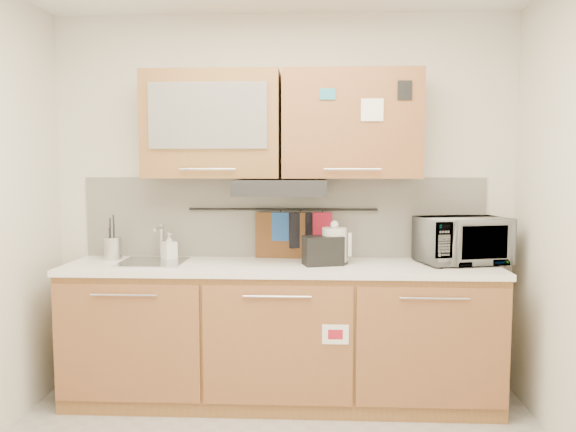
# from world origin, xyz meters

# --- Properties ---
(wall_back) EXTENTS (3.20, 0.00, 3.20)m
(wall_back) POSITION_xyz_m (0.00, 1.50, 1.30)
(wall_back) COLOR silver
(wall_back) RESTS_ON ground
(base_cabinet) EXTENTS (2.80, 0.64, 0.88)m
(base_cabinet) POSITION_xyz_m (0.00, 1.19, 0.41)
(base_cabinet) COLOR #996436
(base_cabinet) RESTS_ON floor
(countertop) EXTENTS (2.82, 0.62, 0.04)m
(countertop) POSITION_xyz_m (0.00, 1.19, 0.90)
(countertop) COLOR white
(countertop) RESTS_ON base_cabinet
(backsplash) EXTENTS (2.80, 0.02, 0.56)m
(backsplash) POSITION_xyz_m (0.00, 1.49, 1.20)
(backsplash) COLOR silver
(backsplash) RESTS_ON countertop
(upper_cabinets) EXTENTS (1.82, 0.37, 0.70)m
(upper_cabinets) POSITION_xyz_m (-0.00, 1.32, 1.83)
(upper_cabinets) COLOR #996436
(upper_cabinets) RESTS_ON wall_back
(range_hood) EXTENTS (0.60, 0.46, 0.10)m
(range_hood) POSITION_xyz_m (0.00, 1.25, 1.42)
(range_hood) COLOR black
(range_hood) RESTS_ON upper_cabinets
(sink) EXTENTS (0.42, 0.40, 0.26)m
(sink) POSITION_xyz_m (-0.85, 1.21, 0.92)
(sink) COLOR silver
(sink) RESTS_ON countertop
(utensil_rail) EXTENTS (1.30, 0.02, 0.02)m
(utensil_rail) POSITION_xyz_m (0.00, 1.45, 1.26)
(utensil_rail) COLOR black
(utensil_rail) RESTS_ON backsplash
(utensil_crock) EXTENTS (0.15, 0.15, 0.31)m
(utensil_crock) POSITION_xyz_m (-1.16, 1.32, 1.00)
(utensil_crock) COLOR silver
(utensil_crock) RESTS_ON countertop
(kettle) EXTENTS (0.21, 0.18, 0.29)m
(kettle) POSITION_xyz_m (0.35, 1.23, 1.03)
(kettle) COLOR silver
(kettle) RESTS_ON countertop
(toaster) EXTENTS (0.28, 0.21, 0.19)m
(toaster) POSITION_xyz_m (0.28, 1.17, 1.02)
(toaster) COLOR black
(toaster) RESTS_ON countertop
(microwave) EXTENTS (0.63, 0.50, 0.30)m
(microwave) POSITION_xyz_m (1.19, 1.28, 1.07)
(microwave) COLOR #999999
(microwave) RESTS_ON countertop
(soap_bottle) EXTENTS (0.12, 0.12, 0.19)m
(soap_bottle) POSITION_xyz_m (-0.77, 1.32, 1.01)
(soap_bottle) COLOR #999999
(soap_bottle) RESTS_ON countertop
(cutting_board) EXTENTS (0.35, 0.06, 0.43)m
(cutting_board) POSITION_xyz_m (-0.02, 1.44, 1.02)
(cutting_board) COLOR brown
(cutting_board) RESTS_ON utensil_rail
(oven_mitt) EXTENTS (0.12, 0.04, 0.20)m
(oven_mitt) POSITION_xyz_m (-0.01, 1.44, 1.14)
(oven_mitt) COLOR #214C9B
(oven_mitt) RESTS_ON utensil_rail
(dark_pouch) EXTENTS (0.16, 0.10, 0.24)m
(dark_pouch) POSITION_xyz_m (0.12, 1.44, 1.12)
(dark_pouch) COLOR black
(dark_pouch) RESTS_ON utensil_rail
(pot_holder) EXTENTS (0.13, 0.02, 0.16)m
(pot_holder) POSITION_xyz_m (0.28, 1.44, 1.16)
(pot_holder) COLOR #B0172F
(pot_holder) RESTS_ON utensil_rail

